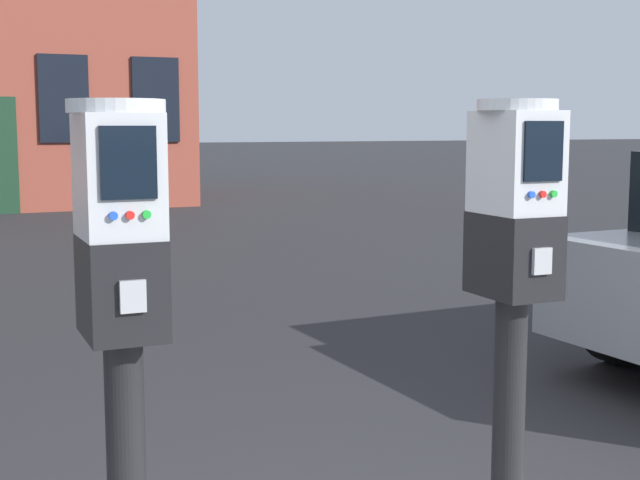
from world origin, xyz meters
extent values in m
cube|color=black|center=(-0.79, -0.26, 1.22)|extent=(0.17, 0.24, 0.23)
cube|color=#A5A8AD|center=(-0.79, -0.39, 1.22)|extent=(0.06, 0.01, 0.07)
cube|color=#B7BABF|center=(-0.79, -0.26, 1.47)|extent=(0.17, 0.23, 0.28)
cube|color=black|center=(-0.79, -0.38, 1.51)|extent=(0.12, 0.01, 0.15)
cylinder|color=blue|center=(-0.82, -0.38, 1.40)|extent=(0.02, 0.01, 0.02)
cylinder|color=red|center=(-0.79, -0.38, 1.40)|extent=(0.02, 0.01, 0.02)
cylinder|color=green|center=(-0.75, -0.38, 1.40)|extent=(0.02, 0.01, 0.02)
cylinder|color=#B7BABF|center=(-0.79, -0.26, 1.63)|extent=(0.22, 0.22, 0.03)
cylinder|color=black|center=(0.28, -0.26, 0.63)|extent=(0.09, 0.09, 0.98)
cube|color=black|center=(0.28, -0.26, 1.23)|extent=(0.17, 0.24, 0.23)
cube|color=#A5A8AD|center=(0.28, -0.39, 1.23)|extent=(0.06, 0.01, 0.07)
cube|color=#B7BABF|center=(0.28, -0.26, 1.49)|extent=(0.17, 0.23, 0.28)
cube|color=black|center=(0.28, -0.38, 1.52)|extent=(0.12, 0.01, 0.16)
cylinder|color=blue|center=(0.25, -0.38, 1.41)|extent=(0.02, 0.01, 0.02)
cylinder|color=red|center=(0.28, -0.38, 1.41)|extent=(0.02, 0.01, 0.02)
cylinder|color=green|center=(0.32, -0.38, 1.41)|extent=(0.02, 0.01, 0.02)
cylinder|color=#B7BABF|center=(0.28, -0.26, 1.64)|extent=(0.22, 0.22, 0.03)
cylinder|color=black|center=(3.04, 2.22, 0.32)|extent=(0.65, 0.25, 0.64)
cube|color=black|center=(1.28, 14.72, 2.08)|extent=(0.90, 0.06, 1.60)
cube|color=black|center=(2.98, 14.72, 2.08)|extent=(0.90, 0.06, 1.60)
camera|label=1|loc=(-1.19, -2.25, 1.58)|focal=50.07mm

